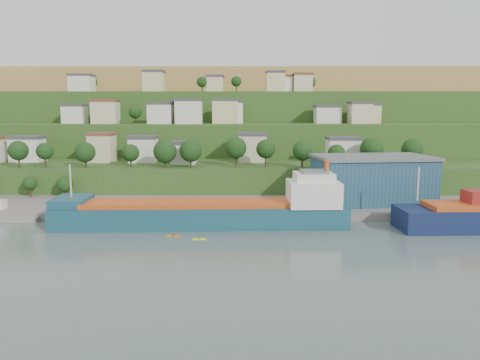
{
  "coord_description": "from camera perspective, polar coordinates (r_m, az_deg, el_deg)",
  "views": [
    {
      "loc": [
        15.04,
        -97.26,
        26.82
      ],
      "look_at": [
        14.38,
        15.0,
        10.26
      ],
      "focal_mm": 35.0,
      "sensor_mm": 36.0,
      "label": 1
    }
  ],
  "objects": [
    {
      "name": "ground",
      "position": [
        102.0,
        -8.21,
        -6.94
      ],
      "size": [
        500.0,
        500.0,
        0.0
      ],
      "primitive_type": "plane",
      "color": "#485852",
      "rests_on": "ground"
    },
    {
      "name": "quay",
      "position": [
        128.19,
        2.55,
        -3.69
      ],
      "size": [
        220.0,
        26.0,
        4.0
      ],
      "primitive_type": "cube",
      "color": "slate",
      "rests_on": "ground"
    },
    {
      "name": "hillside",
      "position": [
        267.71,
        -2.89,
        2.65
      ],
      "size": [
        360.0,
        210.95,
        96.0
      ],
      "color": "#284719",
      "rests_on": "ground"
    },
    {
      "name": "cargo_ship_near",
      "position": [
        110.36,
        -3.64,
        -4.19
      ],
      "size": [
        68.73,
        13.23,
        17.58
      ],
      "rotation": [
        0.0,
        0.0,
        0.04
      ],
      "color": "#153E4F",
      "rests_on": "ground"
    },
    {
      "name": "warehouse",
      "position": [
        133.31,
        15.79,
        0.15
      ],
      "size": [
        33.15,
        22.77,
        12.8
      ],
      "rotation": [
        0.0,
        0.0,
        0.13
      ],
      "color": "#1C4255",
      "rests_on": "quay"
    },
    {
      "name": "dinghy",
      "position": [
        130.64,
        -26.26,
        -3.62
      ],
      "size": [
        4.19,
        2.39,
        0.79
      ],
      "primitive_type": "cube",
      "rotation": [
        0.0,
        0.0,
        -0.24
      ],
      "color": "silver",
      "rests_on": "pebble_beach"
    },
    {
      "name": "kayak_orange",
      "position": [
        102.69,
        -8.11,
        -6.7
      ],
      "size": [
        3.21,
        1.48,
        0.8
      ],
      "rotation": [
        0.0,
        0.0,
        -0.3
      ],
      "color": "orange",
      "rests_on": "ground"
    },
    {
      "name": "kayak_yellow",
      "position": [
        99.74,
        -4.97,
        -7.11
      ],
      "size": [
        2.92,
        0.55,
        0.73
      ],
      "rotation": [
        0.0,
        0.0,
        0.01
      ],
      "color": "yellow",
      "rests_on": "ground"
    }
  ]
}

